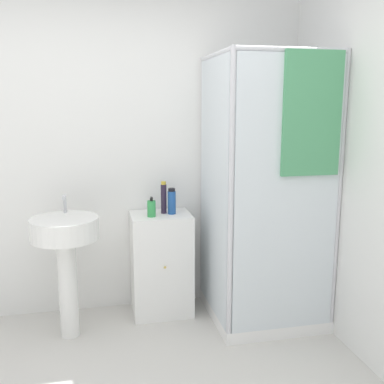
% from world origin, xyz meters
% --- Properties ---
extents(wall_back, '(6.40, 0.06, 2.50)m').
position_xyz_m(wall_back, '(0.00, 1.70, 1.25)').
color(wall_back, white).
rests_on(wall_back, ground_plane).
extents(shower_enclosure, '(0.82, 0.85, 2.02)m').
position_xyz_m(shower_enclosure, '(1.22, 1.17, 0.61)').
color(shower_enclosure, white).
rests_on(shower_enclosure, ground_plane).
extents(vanity_cabinet, '(0.47, 0.39, 0.82)m').
position_xyz_m(vanity_cabinet, '(0.49, 1.48, 0.41)').
color(vanity_cabinet, white).
rests_on(vanity_cabinet, ground_plane).
extents(sink, '(0.47, 0.47, 1.02)m').
position_xyz_m(sink, '(-0.22, 1.25, 0.68)').
color(sink, white).
rests_on(sink, ground_plane).
extents(soap_dispenser, '(0.06, 0.07, 0.16)m').
position_xyz_m(soap_dispenser, '(0.41, 1.41, 0.88)').
color(soap_dispenser, green).
rests_on(soap_dispenser, vanity_cabinet).
extents(shampoo_bottle_tall_black, '(0.04, 0.04, 0.25)m').
position_xyz_m(shampoo_bottle_tall_black, '(0.52, 1.50, 0.94)').
color(shampoo_bottle_tall_black, '#281E33').
rests_on(shampoo_bottle_tall_black, vanity_cabinet).
extents(shampoo_bottle_blue, '(0.06, 0.06, 0.20)m').
position_xyz_m(shampoo_bottle_blue, '(0.57, 1.47, 0.92)').
color(shampoo_bottle_blue, '#1E4C93').
rests_on(shampoo_bottle_blue, vanity_cabinet).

